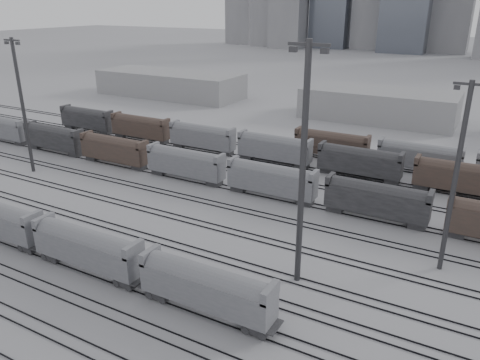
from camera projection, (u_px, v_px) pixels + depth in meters
The scene contains 12 objects.
ground at pixel (91, 278), 54.58m from camera, with size 900.00×900.00×0.00m, color #B2B2B6.
tracks at pixel (180, 220), 68.83m from camera, with size 220.00×71.50×0.16m.
hopper_car_b at pixel (87, 247), 54.72m from camera, with size 15.03×2.99×5.37m.
hopper_car_c at pixel (206, 286), 47.21m from camera, with size 14.90×2.96×5.33m.
light_mast_b at pixel (22, 104), 84.08m from camera, with size 3.91×0.63×24.42m.
light_mast_c at pixel (303, 163), 49.12m from camera, with size 4.30×0.69×26.86m.
light_mast_d at pixel (456, 176), 52.19m from camera, with size 3.61×0.58×22.58m.
bg_string_near at pixel (272, 181), 76.07m from camera, with size 151.00×3.00×5.60m.
bg_string_mid at pixel (359, 163), 84.59m from camera, with size 151.00×3.00×5.60m.
bg_string_far at pixel (469, 166), 83.18m from camera, with size 66.00×3.00×5.60m.
warehouse_left at pixel (170, 84), 157.88m from camera, with size 50.00×18.00×8.00m, color #9D9DA0.
warehouse_mid at pixel (379, 105), 126.15m from camera, with size 40.00×18.00×8.00m, color #9D9DA0.
Camera 1 is at (37.97, -32.52, 30.21)m, focal length 35.00 mm.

